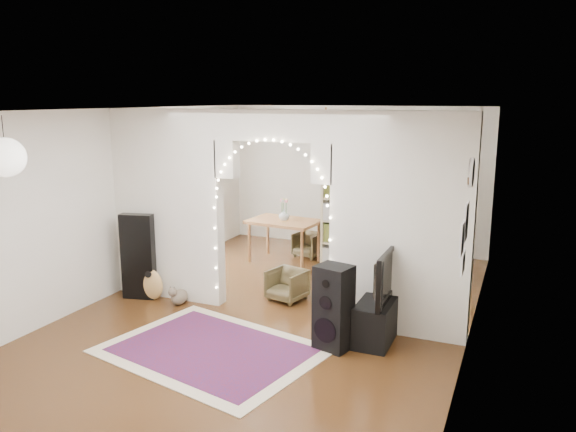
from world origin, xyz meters
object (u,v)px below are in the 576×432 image
at_px(dining_chair_right, 287,285).
at_px(floor_speaker, 333,308).
at_px(bookcase, 368,223).
at_px(dining_table, 284,224).
at_px(dining_chair_left, 309,245).
at_px(acoustic_guitar, 151,272).
at_px(media_console, 379,318).

bearing_deg(dining_chair_right, floor_speaker, -34.82).
distance_m(bookcase, dining_chair_right, 2.11).
distance_m(dining_table, dining_chair_left, 0.73).
height_order(acoustic_guitar, dining_chair_left, acoustic_guitar).
distance_m(acoustic_guitar, dining_chair_left, 3.24).
distance_m(media_console, dining_chair_left, 3.61).
xyz_separation_m(media_console, dining_table, (-2.32, 2.49, 0.43)).
relative_size(dining_table, dining_chair_right, 2.58).
relative_size(floor_speaker, media_console, 0.99).
bearing_deg(bookcase, dining_chair_right, -124.69).
relative_size(media_console, dining_chair_right, 2.02).
height_order(floor_speaker, media_console, floor_speaker).
relative_size(acoustic_guitar, media_console, 0.95).
xyz_separation_m(dining_table, dining_chair_right, (0.80, -1.74, -0.46)).
distance_m(floor_speaker, dining_chair_right, 1.70).
bearing_deg(dining_chair_right, acoustic_guitar, -143.60).
distance_m(floor_speaker, dining_chair_left, 3.85).
distance_m(dining_chair_left, dining_chair_right, 2.29).
xyz_separation_m(acoustic_guitar, dining_chair_right, (1.79, 0.75, -0.19)).
bearing_deg(media_console, acoustic_guitar, 179.97).
height_order(floor_speaker, dining_table, floor_speaker).
relative_size(dining_chair_left, dining_chair_right, 0.99).
bearing_deg(dining_table, acoustic_guitar, -105.95).
distance_m(acoustic_guitar, dining_table, 2.69).
distance_m(bookcase, dining_table, 1.47).
distance_m(floor_speaker, bookcase, 3.23).
height_order(floor_speaker, dining_chair_left, floor_speaker).
distance_m(acoustic_guitar, media_console, 3.31).
height_order(acoustic_guitar, floor_speaker, acoustic_guitar).
height_order(dining_chair_left, dining_chair_right, dining_chair_right).
relative_size(media_console, dining_chair_left, 2.05).
bearing_deg(dining_chair_left, acoustic_guitar, -99.49).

